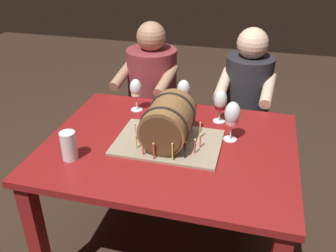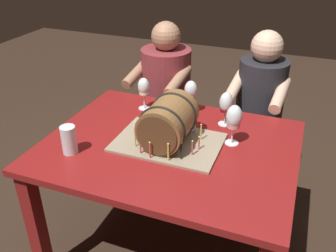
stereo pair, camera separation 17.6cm
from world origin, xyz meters
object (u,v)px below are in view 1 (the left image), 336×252
(wine_glass_empty, at_px, (184,90))
(wine_glass_white, at_px, (136,89))
(barrel_cake, at_px, (168,124))
(person_seated_left, at_px, (153,106))
(wine_glass_red, at_px, (220,101))
(person_seated_right, at_px, (244,119))
(beer_pint, at_px, (69,147))
(dining_table, at_px, (170,161))
(wine_glass_rose, at_px, (232,115))

(wine_glass_empty, bearing_deg, wine_glass_white, -168.98)
(barrel_cake, relative_size, person_seated_left, 0.46)
(wine_glass_white, bearing_deg, wine_glass_red, -2.29)
(barrel_cake, relative_size, person_seated_right, 0.46)
(wine_glass_white, relative_size, person_seated_right, 0.17)
(barrel_cake, xyz_separation_m, person_seated_right, (0.34, 0.79, -0.33))
(beer_pint, bearing_deg, person_seated_left, 85.30)
(person_seated_left, bearing_deg, wine_glass_empty, -52.93)
(barrel_cake, relative_size, beer_pint, 3.72)
(barrel_cake, bearing_deg, wine_glass_white, 130.65)
(dining_table, relative_size, wine_glass_red, 6.54)
(wine_glass_empty, xyz_separation_m, beer_pint, (-0.40, -0.61, -0.08))
(wine_glass_red, distance_m, wine_glass_white, 0.49)
(person_seated_right, bearing_deg, person_seated_left, 179.97)
(wine_glass_rose, relative_size, person_seated_left, 0.19)
(dining_table, height_order, wine_glass_red, wine_glass_red)
(barrel_cake, xyz_separation_m, wine_glass_red, (0.21, 0.30, 0.01))
(beer_pint, bearing_deg, wine_glass_rose, 27.11)
(barrel_cake, xyz_separation_m, wine_glass_rose, (0.29, 0.12, 0.03))
(barrel_cake, bearing_deg, wine_glass_empty, 90.77)
(wine_glass_empty, distance_m, person_seated_right, 0.65)
(beer_pint, bearing_deg, wine_glass_empty, 56.71)
(beer_pint, bearing_deg, wine_glass_red, 41.02)
(wine_glass_red, bearing_deg, wine_glass_white, 177.71)
(dining_table, xyz_separation_m, beer_pint, (-0.41, -0.24, 0.17))
(person_seated_left, bearing_deg, wine_glass_red, -42.49)
(wine_glass_red, xyz_separation_m, wine_glass_empty, (-0.22, 0.07, 0.01))
(wine_glass_empty, distance_m, person_seated_left, 0.62)
(wine_glass_red, height_order, wine_glass_white, wine_glass_white)
(wine_glass_empty, bearing_deg, barrel_cake, -89.23)
(wine_glass_white, relative_size, beer_pint, 1.38)
(wine_glass_rose, relative_size, wine_glass_white, 1.09)
(wine_glass_red, height_order, beer_pint, wine_glass_red)
(wine_glass_rose, distance_m, wine_glass_red, 0.20)
(wine_glass_rose, height_order, person_seated_right, person_seated_right)
(barrel_cake, distance_m, beer_pint, 0.47)
(wine_glass_white, bearing_deg, barrel_cake, -49.35)
(wine_glass_rose, distance_m, beer_pint, 0.79)
(dining_table, height_order, person_seated_right, person_seated_right)
(barrel_cake, xyz_separation_m, beer_pint, (-0.41, -0.24, -0.05))
(dining_table, distance_m, wine_glass_empty, 0.44)
(wine_glass_red, xyz_separation_m, wine_glass_white, (-0.49, 0.02, 0.01))
(wine_glass_empty, bearing_deg, person_seated_right, 50.81)
(beer_pint, bearing_deg, barrel_cake, 30.73)
(dining_table, xyz_separation_m, person_seated_left, (-0.33, 0.78, -0.09))
(wine_glass_rose, xyz_separation_m, wine_glass_empty, (-0.30, 0.25, -0.00))
(wine_glass_red, relative_size, wine_glass_empty, 0.97)
(dining_table, bearing_deg, wine_glass_white, 131.73)
(dining_table, distance_m, barrel_cake, 0.22)
(dining_table, xyz_separation_m, wine_glass_red, (0.21, 0.29, 0.23))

